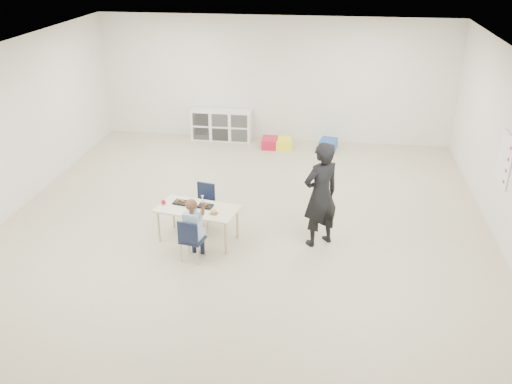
# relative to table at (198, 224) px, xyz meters

# --- Properties ---
(room) EXTENTS (9.00, 9.02, 2.80)m
(room) POSITION_rel_table_xyz_m (0.63, 0.36, 1.11)
(room) COLOR #C3B796
(room) RESTS_ON ground
(table) EXTENTS (1.32, 0.83, 0.56)m
(table) POSITION_rel_table_xyz_m (0.00, 0.00, 0.00)
(table) COLOR #FFECCB
(table) RESTS_ON ground
(chair_near) EXTENTS (0.38, 0.36, 0.68)m
(chair_near) POSITION_rel_table_xyz_m (0.05, -0.55, 0.05)
(chair_near) COLOR #101832
(chair_near) RESTS_ON ground
(chair_far) EXTENTS (0.38, 0.36, 0.68)m
(chair_far) POSITION_rel_table_xyz_m (-0.05, 0.55, 0.05)
(chair_far) COLOR #101832
(chair_far) RESTS_ON ground
(child) EXTENTS (0.53, 0.53, 1.07)m
(child) POSITION_rel_table_xyz_m (0.05, -0.55, 0.25)
(child) COLOR #AAC0E6
(child) RESTS_ON chair_near
(lunch_tray_near) EXTENTS (0.25, 0.20, 0.03)m
(lunch_tray_near) POSITION_rel_table_xyz_m (0.11, 0.05, 0.29)
(lunch_tray_near) COLOR black
(lunch_tray_near) RESTS_ON table
(lunch_tray_far) EXTENTS (0.25, 0.20, 0.03)m
(lunch_tray_far) POSITION_rel_table_xyz_m (-0.29, 0.12, 0.29)
(lunch_tray_far) COLOR black
(lunch_tray_far) RESTS_ON table
(milk_carton) EXTENTS (0.08, 0.08, 0.10)m
(milk_carton) POSITION_rel_table_xyz_m (-0.03, -0.12, 0.33)
(milk_carton) COLOR white
(milk_carton) RESTS_ON table
(bread_roll) EXTENTS (0.09, 0.09, 0.07)m
(bread_roll) POSITION_rel_table_xyz_m (0.29, -0.15, 0.31)
(bread_roll) COLOR tan
(bread_roll) RESTS_ON table
(apple_near) EXTENTS (0.07, 0.07, 0.07)m
(apple_near) POSITION_rel_table_xyz_m (-0.10, 0.07, 0.31)
(apple_near) COLOR maroon
(apple_near) RESTS_ON table
(apple_far) EXTENTS (0.07, 0.07, 0.07)m
(apple_far) POSITION_rel_table_xyz_m (-0.55, 0.05, 0.31)
(apple_far) COLOR maroon
(apple_far) RESTS_ON table
(cubby_shelf) EXTENTS (1.40, 0.40, 0.70)m
(cubby_shelf) POSITION_rel_table_xyz_m (-0.57, 4.64, 0.06)
(cubby_shelf) COLOR white
(cubby_shelf) RESTS_ON ground
(rules_poster) EXTENTS (0.02, 0.60, 0.80)m
(rules_poster) POSITION_rel_table_xyz_m (4.61, 0.96, 0.96)
(rules_poster) COLOR white
(rules_poster) RESTS_ON room
(adult) EXTENTS (0.72, 0.68, 1.66)m
(adult) POSITION_rel_table_xyz_m (1.86, 0.17, 0.54)
(adult) COLOR black
(adult) RESTS_ON ground
(bin_red) EXTENTS (0.37, 0.46, 0.22)m
(bin_red) POSITION_rel_table_xyz_m (0.61, 4.26, -0.18)
(bin_red) COLOR red
(bin_red) RESTS_ON ground
(bin_yellow) EXTENTS (0.39, 0.48, 0.22)m
(bin_yellow) POSITION_rel_table_xyz_m (0.92, 4.27, -0.18)
(bin_yellow) COLOR #FFFA1A
(bin_yellow) RESTS_ON ground
(bin_blue) EXTENTS (0.43, 0.51, 0.22)m
(bin_blue) POSITION_rel_table_xyz_m (1.92, 4.33, -0.18)
(bin_blue) COLOR #1647A7
(bin_blue) RESTS_ON ground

